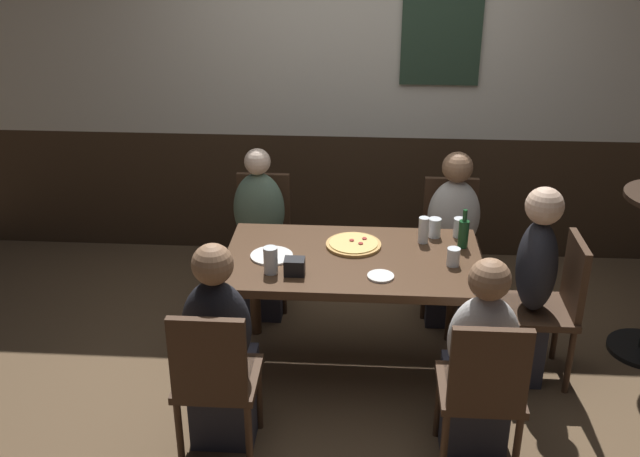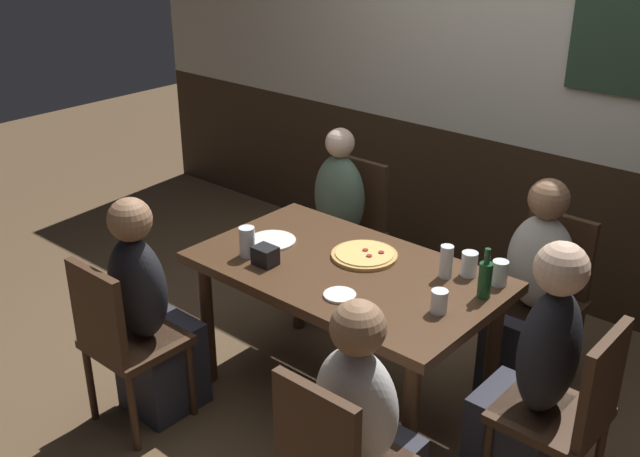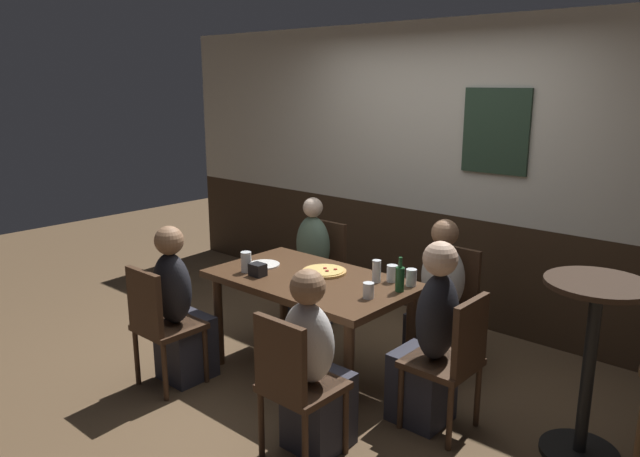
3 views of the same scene
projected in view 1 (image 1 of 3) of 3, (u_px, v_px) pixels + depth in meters
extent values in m
plane|color=brown|center=(351.00, 366.00, 4.48)|extent=(12.00, 12.00, 0.00)
cube|color=#332316|center=(358.00, 193.00, 5.79)|extent=(6.40, 0.10, 0.95)
cube|color=beige|center=(362.00, 23.00, 5.25)|extent=(6.40, 0.10, 1.65)
cube|color=#233828|center=(441.00, 37.00, 5.19)|extent=(0.56, 0.03, 0.68)
cube|color=#472D1C|center=(353.00, 261.00, 4.19)|extent=(1.45, 0.85, 0.05)
cylinder|color=#472D1C|center=(236.00, 346.00, 4.07)|extent=(0.07, 0.07, 0.69)
cylinder|color=#472D1C|center=(466.00, 354.00, 3.99)|extent=(0.07, 0.07, 0.69)
cylinder|color=#472D1C|center=(255.00, 286.00, 4.69)|extent=(0.07, 0.07, 0.69)
cylinder|color=#472D1C|center=(453.00, 292.00, 4.62)|extent=(0.07, 0.07, 0.69)
cube|color=#422B1C|center=(480.00, 389.00, 3.57)|extent=(0.40, 0.40, 0.04)
cube|color=#422B1C|center=(489.00, 370.00, 3.31)|extent=(0.36, 0.04, 0.43)
cylinder|color=#422B1C|center=(438.00, 403.00, 3.83)|extent=(0.04, 0.04, 0.41)
cylinder|color=#422B1C|center=(505.00, 406.00, 3.81)|extent=(0.04, 0.04, 0.41)
cylinder|color=#422B1C|center=(444.00, 448.00, 3.52)|extent=(0.04, 0.04, 0.41)
cylinder|color=#422B1C|center=(516.00, 451.00, 3.50)|extent=(0.04, 0.04, 0.41)
cube|color=#422B1C|center=(537.00, 311.00, 4.24)|extent=(0.40, 0.40, 0.04)
cube|color=#422B1C|center=(575.00, 276.00, 4.13)|extent=(0.04, 0.36, 0.43)
cylinder|color=#422B1C|center=(508.00, 360.00, 4.19)|extent=(0.04, 0.04, 0.41)
cylinder|color=#422B1C|center=(499.00, 328.00, 4.50)|extent=(0.04, 0.04, 0.41)
cylinder|color=#422B1C|center=(569.00, 362.00, 4.17)|extent=(0.04, 0.04, 0.41)
cylinder|color=#422B1C|center=(556.00, 330.00, 4.48)|extent=(0.04, 0.04, 0.41)
cube|color=#422B1C|center=(218.00, 378.00, 3.65)|extent=(0.40, 0.40, 0.04)
cube|color=#422B1C|center=(208.00, 359.00, 3.39)|extent=(0.36, 0.04, 0.43)
cylinder|color=#422B1C|center=(195.00, 393.00, 3.91)|extent=(0.04, 0.04, 0.41)
cylinder|color=#422B1C|center=(259.00, 396.00, 3.89)|extent=(0.04, 0.04, 0.41)
cylinder|color=#422B1C|center=(180.00, 436.00, 3.60)|extent=(0.04, 0.04, 0.41)
cylinder|color=#422B1C|center=(249.00, 439.00, 3.58)|extent=(0.04, 0.04, 0.41)
cube|color=#422B1C|center=(261.00, 245.00, 5.04)|extent=(0.40, 0.40, 0.04)
cube|color=#422B1C|center=(264.00, 203.00, 5.11)|extent=(0.36, 0.04, 0.43)
cylinder|color=#422B1C|center=(284.00, 287.00, 4.97)|extent=(0.04, 0.04, 0.41)
cylinder|color=#422B1C|center=(234.00, 285.00, 4.99)|extent=(0.04, 0.04, 0.41)
cylinder|color=#422B1C|center=(289.00, 264.00, 5.28)|extent=(0.04, 0.04, 0.41)
cylinder|color=#422B1C|center=(242.00, 262.00, 5.30)|extent=(0.04, 0.04, 0.41)
cube|color=#422B1C|center=(450.00, 250.00, 4.96)|extent=(0.40, 0.40, 0.04)
cube|color=#422B1C|center=(450.00, 208.00, 5.03)|extent=(0.36, 0.04, 0.43)
cylinder|color=#422B1C|center=(476.00, 293.00, 4.89)|extent=(0.04, 0.04, 0.41)
cylinder|color=#422B1C|center=(424.00, 291.00, 4.91)|extent=(0.04, 0.04, 0.41)
cylinder|color=#422B1C|center=(470.00, 269.00, 5.20)|extent=(0.04, 0.04, 0.41)
cylinder|color=#422B1C|center=(421.00, 268.00, 5.22)|extent=(0.04, 0.04, 0.41)
cube|color=#2D2D38|center=(473.00, 406.00, 3.77)|extent=(0.32, 0.34, 0.45)
ellipsoid|color=silver|center=(483.00, 340.00, 3.50)|extent=(0.34, 0.22, 0.47)
sphere|color=#936B4C|center=(490.00, 279.00, 3.37)|extent=(0.20, 0.20, 0.20)
cube|color=#2D2D38|center=(511.00, 340.00, 4.33)|extent=(0.34, 0.32, 0.45)
ellipsoid|color=black|center=(536.00, 266.00, 4.12)|extent=(0.22, 0.34, 0.54)
sphere|color=#DBB293|center=(545.00, 206.00, 3.98)|extent=(0.21, 0.21, 0.21)
cube|color=#2D2D38|center=(225.00, 396.00, 3.85)|extent=(0.32, 0.34, 0.45)
ellipsoid|color=black|center=(217.00, 327.00, 3.57)|extent=(0.34, 0.22, 0.50)
sphere|color=#936B4C|center=(213.00, 264.00, 3.43)|extent=(0.20, 0.20, 0.20)
cube|color=#2D2D38|center=(260.00, 280.00, 5.01)|extent=(0.32, 0.34, 0.45)
ellipsoid|color=#56705B|center=(259.00, 210.00, 4.89)|extent=(0.34, 0.22, 0.52)
sphere|color=beige|center=(257.00, 162.00, 4.75)|extent=(0.17, 0.17, 0.17)
cube|color=#2D2D38|center=(450.00, 287.00, 4.93)|extent=(0.32, 0.34, 0.45)
ellipsoid|color=beige|center=(454.00, 216.00, 4.82)|extent=(0.34, 0.22, 0.50)
sphere|color=#936B4C|center=(458.00, 167.00, 4.68)|extent=(0.20, 0.20, 0.20)
cylinder|color=tan|center=(353.00, 245.00, 4.30)|extent=(0.32, 0.32, 0.02)
cylinder|color=#DBB760|center=(353.00, 243.00, 4.30)|extent=(0.28, 0.28, 0.01)
cylinder|color=maroon|center=(352.00, 240.00, 4.32)|extent=(0.03, 0.03, 0.00)
cylinder|color=maroon|center=(361.00, 243.00, 4.28)|extent=(0.03, 0.03, 0.00)
cylinder|color=maroon|center=(365.00, 238.00, 4.34)|extent=(0.03, 0.03, 0.00)
cylinder|color=silver|center=(424.00, 230.00, 4.33)|extent=(0.06, 0.06, 0.16)
cylinder|color=#331E14|center=(423.00, 236.00, 4.34)|extent=(0.05, 0.05, 0.08)
cylinder|color=silver|center=(271.00, 260.00, 3.98)|extent=(0.08, 0.08, 0.15)
cylinder|color=#331E14|center=(271.00, 264.00, 3.98)|extent=(0.07, 0.07, 0.11)
cylinder|color=silver|center=(435.00, 228.00, 4.41)|extent=(0.08, 0.08, 0.12)
cylinder|color=#B26623|center=(434.00, 231.00, 4.41)|extent=(0.07, 0.07, 0.07)
cylinder|color=silver|center=(459.00, 227.00, 4.41)|extent=(0.07, 0.07, 0.12)
cylinder|color=#B26623|center=(459.00, 232.00, 4.42)|extent=(0.06, 0.06, 0.05)
cylinder|color=silver|center=(453.00, 257.00, 4.07)|extent=(0.07, 0.07, 0.10)
cylinder|color=silver|center=(453.00, 260.00, 4.07)|extent=(0.06, 0.06, 0.06)
cylinder|color=#194723|center=(463.00, 234.00, 4.27)|extent=(0.06, 0.06, 0.16)
cylinder|color=#194723|center=(465.00, 215.00, 4.22)|extent=(0.03, 0.03, 0.07)
cylinder|color=white|center=(272.00, 256.00, 4.18)|extent=(0.24, 0.24, 0.01)
cylinder|color=white|center=(381.00, 276.00, 3.96)|extent=(0.14, 0.14, 0.01)
cube|color=black|center=(294.00, 266.00, 3.97)|extent=(0.11, 0.09, 0.09)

